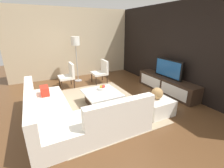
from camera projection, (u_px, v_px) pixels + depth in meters
name	position (u px, v px, depth m)	size (l,w,h in m)	color
ground_plane	(100.00, 107.00, 4.35)	(14.00, 14.00, 0.00)	brown
feature_wall_back	(177.00, 49.00, 5.02)	(6.40, 0.12, 2.80)	black
side_wall_left	(74.00, 44.00, 6.64)	(0.12, 5.20, 2.80)	#C6B28E
area_rug	(99.00, 105.00, 4.43)	(3.17, 2.41, 0.01)	tan
media_console	(166.00, 85.00, 5.29)	(2.29, 0.50, 0.50)	#332319
television	(168.00, 68.00, 5.10)	(1.11, 0.06, 0.61)	black
sectional_couch	(70.00, 115.00, 3.42)	(2.54, 2.29, 0.82)	white
coffee_table	(102.00, 98.00, 4.41)	(0.98, 0.92, 0.38)	#332319
accent_chair_near	(69.00, 74.00, 5.63)	(0.56, 0.51, 0.87)	#332319
floor_lamp	(76.00, 44.00, 5.96)	(0.32, 0.32, 1.73)	#A5A5AA
ottoman	(156.00, 106.00, 3.98)	(0.70, 0.70, 0.40)	white
fruit_bowl	(102.00, 88.00, 4.52)	(0.28, 0.28, 0.14)	silver
accent_chair_far	(102.00, 70.00, 6.11)	(0.56, 0.54, 0.87)	#332319
decorative_ball	(157.00, 93.00, 3.86)	(0.29, 0.29, 0.29)	#AD8451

